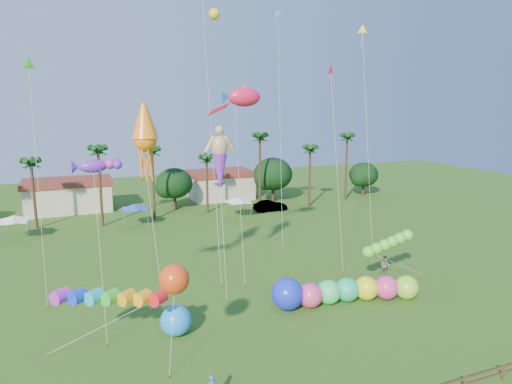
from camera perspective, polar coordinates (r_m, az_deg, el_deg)
name	(u,v)px	position (r m, az deg, el deg)	size (l,w,h in m)	color
ground	(316,360)	(30.80, 7.57, -20.11)	(160.00, 160.00, 0.00)	#285116
tree_line	(192,182)	(69.82, -7.95, 1.30)	(69.46, 8.91, 11.00)	#3A2819
buildings_row	(142,192)	(74.75, -14.01, -0.06)	(35.00, 7.00, 4.00)	beige
tent_row	(136,207)	(60.94, -14.82, -1.83)	(31.00, 4.00, 0.60)	white
car_b	(270,206)	(68.43, 1.80, -1.74)	(1.73, 4.97, 1.64)	#4C4C54
spectator_b	(385,266)	(44.99, 15.84, -8.83)	(0.91, 0.71, 1.88)	gray
caterpillar_inflatable	(340,291)	(38.10, 10.49, -12.07)	(12.42, 4.45, 2.54)	#E73C84
blue_ball	(176,321)	(33.30, -10.00, -15.54)	(2.16, 2.16, 2.16)	#1B8DFB
rainbow_tube	(131,302)	(30.76, -15.32, -13.17)	(8.66, 4.18, 3.95)	red
green_worm	(368,252)	(40.93, 13.88, -7.32)	(9.76, 2.72, 3.88)	#55E031
orange_ball_kite	(174,279)	(26.94, -10.18, -10.69)	(2.13, 2.13, 6.86)	#EB3D13
merman_kite	(220,162)	(39.85, -4.54, 3.82)	(2.60, 5.91, 13.53)	tan
fish_kite	(244,97)	(42.86, -1.47, 11.77)	(4.89, 6.38, 17.44)	#ED1A44
squid_kite	(145,140)	(34.92, -13.68, 6.36)	(2.22, 5.78, 15.99)	orange
lobster_kite	(93,166)	(32.92, -19.68, 3.05)	(3.28, 4.16, 12.33)	purple
delta_kite_red	(331,73)	(46.20, 9.37, 14.42)	(1.35, 4.96, 19.68)	red
delta_kite_yellow	(363,37)	(50.11, 13.20, 18.33)	(1.47, 5.28, 23.76)	#FFF01A
delta_kite_green	(29,68)	(40.78, -26.52, 13.67)	(1.24, 3.84, 19.50)	green
delta_kite_blue	(278,22)	(53.21, 2.76, 20.51)	(2.04, 5.38, 26.01)	blue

